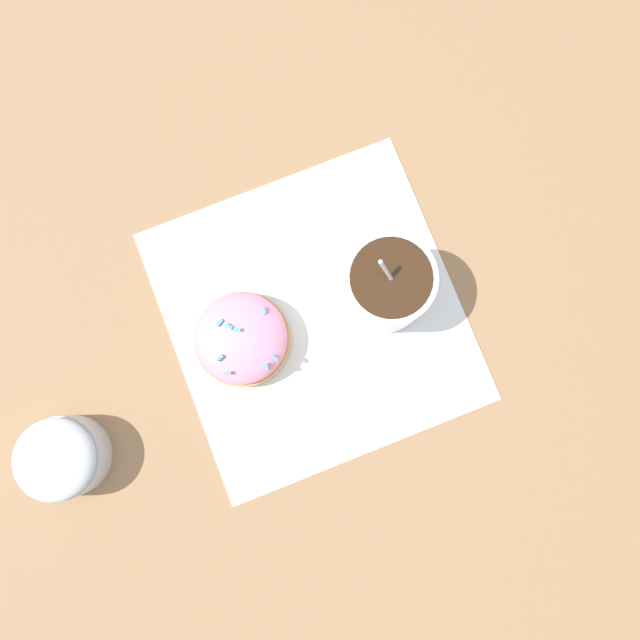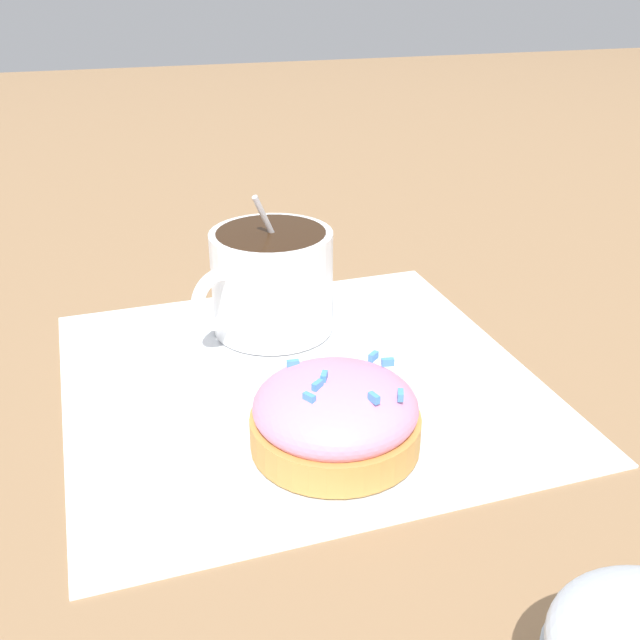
# 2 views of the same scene
# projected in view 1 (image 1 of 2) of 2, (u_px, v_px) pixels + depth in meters

# --- Properties ---
(ground_plane) EXTENTS (3.00, 3.00, 0.00)m
(ground_plane) POSITION_uv_depth(u_px,v_px,m) (314.00, 316.00, 0.64)
(ground_plane) COLOR #93704C
(paper_napkin) EXTENTS (0.30, 0.30, 0.00)m
(paper_napkin) POSITION_uv_depth(u_px,v_px,m) (314.00, 316.00, 0.63)
(paper_napkin) COLOR white
(paper_napkin) RESTS_ON ground_plane
(coffee_cup) EXTENTS (0.09, 0.11, 0.10)m
(coffee_cup) POSITION_uv_depth(u_px,v_px,m) (387.00, 285.00, 0.60)
(coffee_cup) COLOR white
(coffee_cup) RESTS_ON paper_napkin
(frosted_pastry) EXTENTS (0.09, 0.09, 0.05)m
(frosted_pastry) POSITION_uv_depth(u_px,v_px,m) (243.00, 343.00, 0.61)
(frosted_pastry) COLOR #D19347
(frosted_pastry) RESTS_ON paper_napkin
(sugar_bowl) EXTENTS (0.08, 0.08, 0.06)m
(sugar_bowl) POSITION_uv_depth(u_px,v_px,m) (61.00, 458.00, 0.59)
(sugar_bowl) COLOR silver
(sugar_bowl) RESTS_ON ground_plane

